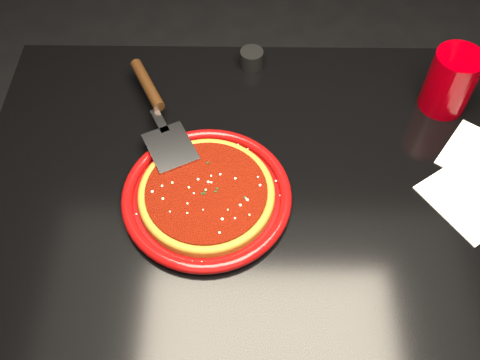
# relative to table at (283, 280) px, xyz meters

# --- Properties ---
(floor) EXTENTS (4.00, 4.00, 0.01)m
(floor) POSITION_rel_table_xyz_m (0.00, 0.00, -0.38)
(floor) COLOR black
(floor) RESTS_ON ground
(table) EXTENTS (1.20, 0.80, 0.75)m
(table) POSITION_rel_table_xyz_m (0.00, 0.00, 0.00)
(table) COLOR black
(table) RESTS_ON floor
(plate) EXTENTS (0.37, 0.37, 0.02)m
(plate) POSITION_rel_table_xyz_m (-0.16, -0.01, 0.39)
(plate) COLOR #750707
(plate) RESTS_ON table
(pizza_crust) EXTENTS (0.29, 0.29, 0.01)m
(pizza_crust) POSITION_rel_table_xyz_m (-0.16, -0.01, 0.39)
(pizza_crust) COLOR brown
(pizza_crust) RESTS_ON plate
(pizza_crust_rim) EXTENTS (0.29, 0.29, 0.02)m
(pizza_crust_rim) POSITION_rel_table_xyz_m (-0.16, -0.01, 0.40)
(pizza_crust_rim) COLOR brown
(pizza_crust_rim) RESTS_ON plate
(pizza_sauce) EXTENTS (0.26, 0.26, 0.01)m
(pizza_sauce) POSITION_rel_table_xyz_m (-0.16, -0.01, 0.40)
(pizza_sauce) COLOR #6B1207
(pizza_sauce) RESTS_ON plate
(parmesan_dusting) EXTENTS (0.21, 0.21, 0.01)m
(parmesan_dusting) POSITION_rel_table_xyz_m (-0.16, -0.01, 0.41)
(parmesan_dusting) COLOR #FDF1C3
(parmesan_dusting) RESTS_ON plate
(basil_flecks) EXTENTS (0.19, 0.19, 0.00)m
(basil_flecks) POSITION_rel_table_xyz_m (-0.16, -0.01, 0.41)
(basil_flecks) COLOR black
(basil_flecks) RESTS_ON plate
(pizza_server) EXTENTS (0.24, 0.35, 0.03)m
(pizza_server) POSITION_rel_table_xyz_m (-0.26, 0.16, 0.42)
(pizza_server) COLOR silver
(pizza_server) RESTS_ON plate
(cup) EXTENTS (0.12, 0.12, 0.13)m
(cup) POSITION_rel_table_xyz_m (0.31, 0.23, 0.44)
(cup) COLOR #910007
(cup) RESTS_ON table
(napkin_a) EXTENTS (0.21, 0.21, 0.00)m
(napkin_a) POSITION_rel_table_xyz_m (0.32, -0.00, 0.38)
(napkin_a) COLOR silver
(napkin_a) RESTS_ON table
(napkin_b) EXTENTS (0.18, 0.18, 0.00)m
(napkin_b) POSITION_rel_table_xyz_m (0.36, 0.09, 0.38)
(napkin_b) COLOR silver
(napkin_b) RESTS_ON table
(ramekin) EXTENTS (0.07, 0.07, 0.04)m
(ramekin) POSITION_rel_table_xyz_m (-0.08, 0.34, 0.39)
(ramekin) COLOR black
(ramekin) RESTS_ON table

